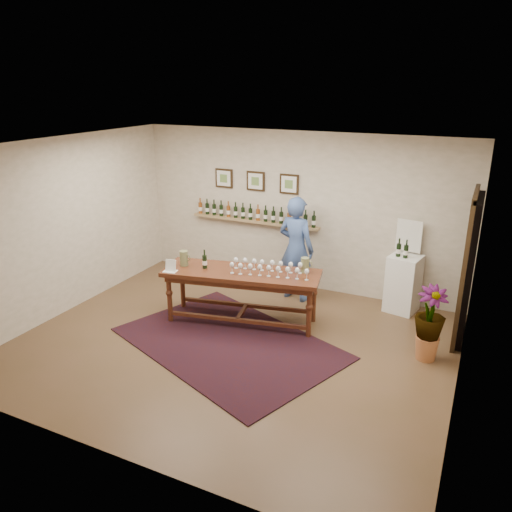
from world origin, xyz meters
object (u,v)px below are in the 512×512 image
at_px(tasting_table, 242,279).
at_px(potted_plant, 429,324).
at_px(person, 296,249).
at_px(display_pedestal, 403,284).

height_order(tasting_table, potted_plant, potted_plant).
relative_size(potted_plant, person, 0.50).
height_order(tasting_table, display_pedestal, display_pedestal).
bearing_deg(display_pedestal, potted_plant, -67.77).
bearing_deg(display_pedestal, tasting_table, -145.77).
bearing_deg(tasting_table, potted_plant, -10.28).
height_order(potted_plant, person, person).
distance_m(display_pedestal, potted_plant, 1.54).
relative_size(display_pedestal, potted_plant, 1.04).
distance_m(tasting_table, person, 1.28).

